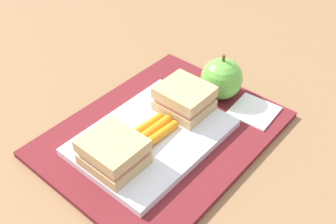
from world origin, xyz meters
TOP-DOWN VIEW (x-y plane):
  - ground_plane at (0.00, 0.00)m, footprint 2.40×2.40m
  - lunchbag_mat at (0.00, 0.00)m, footprint 0.36×0.28m
  - food_tray at (-0.03, 0.00)m, footprint 0.23×0.17m
  - sandwich_half_left at (-0.10, 0.00)m, footprint 0.07×0.08m
  - sandwich_half_right at (0.05, 0.00)m, footprint 0.07×0.08m
  - carrot_sticks_bundle at (-0.03, -0.00)m, footprint 0.08×0.04m
  - apple at (0.13, -0.02)m, footprint 0.07×0.07m
  - paper_napkin at (0.14, -0.08)m, footprint 0.07×0.07m

SIDE VIEW (x-z plane):
  - ground_plane at x=0.00m, z-range 0.00..0.00m
  - lunchbag_mat at x=0.00m, z-range 0.00..0.01m
  - paper_napkin at x=0.14m, z-range 0.01..0.01m
  - food_tray at x=-0.03m, z-range 0.01..0.02m
  - carrot_sticks_bundle at x=-0.03m, z-range 0.02..0.04m
  - sandwich_half_left at x=-0.10m, z-range 0.02..0.07m
  - sandwich_half_right at x=0.05m, z-range 0.02..0.07m
  - apple at x=0.13m, z-range 0.00..0.09m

